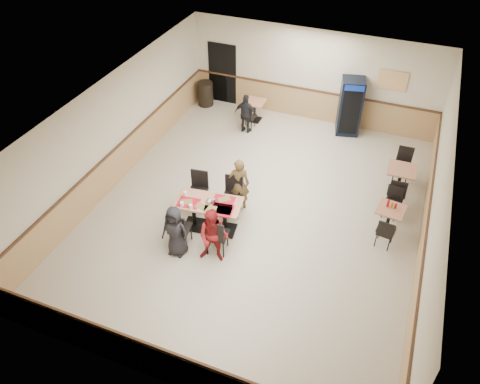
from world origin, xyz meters
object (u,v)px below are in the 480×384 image
at_px(diner_woman_right, 214,236).
at_px(lone_diner, 246,114).
at_px(side_table_far, 400,177).
at_px(main_table, 209,211).
at_px(side_table_near, 389,216).
at_px(back_table, 255,108).
at_px(diner_man_opposite, 239,184).
at_px(diner_woman_left, 175,231).
at_px(trash_bin, 205,94).
at_px(pepsi_cooler, 350,107).

relative_size(diner_woman_right, lone_diner, 1.11).
bearing_deg(side_table_far, main_table, -142.59).
relative_size(lone_diner, side_table_near, 1.81).
bearing_deg(back_table, lone_diner, -90.00).
bearing_deg(side_table_far, diner_man_opposite, -150.37).
distance_m(diner_woman_left, diner_man_opposite, 2.15).
xyz_separation_m(diner_man_opposite, lone_diner, (-1.13, 3.45, -0.10)).
distance_m(diner_woman_right, lone_diner, 5.51).
distance_m(diner_woman_right, trash_bin, 7.25).
bearing_deg(back_table, diner_man_opposite, -75.03).
distance_m(diner_man_opposite, lone_diner, 3.64).
height_order(back_table, trash_bin, trash_bin).
xyz_separation_m(lone_diner, side_table_near, (4.81, -2.92, -0.19)).
xyz_separation_m(diner_woman_left, diner_woman_right, (0.89, 0.12, 0.05)).
distance_m(diner_woman_left, trash_bin, 7.01).
relative_size(diner_woman_left, trash_bin, 1.62).
relative_size(side_table_far, back_table, 1.11).
bearing_deg(diner_woman_left, lone_diner, 93.65).
xyz_separation_m(diner_man_opposite, side_table_near, (3.68, 0.53, -0.29)).
xyz_separation_m(diner_woman_right, lone_diner, (-1.29, 5.35, -0.07)).
height_order(diner_woman_right, side_table_far, diner_woman_right).
bearing_deg(trash_bin, diner_woman_left, -70.55).
height_order(side_table_far, trash_bin, trash_bin).
bearing_deg(lone_diner, side_table_near, 149.58).
height_order(main_table, diner_woman_left, diner_woman_left).
xyz_separation_m(main_table, pepsi_cooler, (2.21, 5.64, 0.35)).
distance_m(side_table_near, pepsi_cooler, 4.51).
relative_size(diner_man_opposite, side_table_far, 1.93).
relative_size(diner_woman_left, side_table_far, 1.75).
xyz_separation_m(side_table_near, pepsi_cooler, (-1.83, 4.10, 0.45)).
xyz_separation_m(main_table, diner_woman_right, (0.52, -0.89, 0.16)).
bearing_deg(pepsi_cooler, lone_diner, -172.08).
relative_size(diner_woman_right, back_table, 2.08).
xyz_separation_m(diner_woman_left, side_table_near, (4.41, 2.55, -0.22)).
relative_size(main_table, diner_man_opposite, 1.12).
xyz_separation_m(main_table, side_table_near, (4.05, 1.54, -0.11)).
xyz_separation_m(diner_woman_right, back_table, (-1.29, 6.13, -0.26)).
height_order(diner_man_opposite, back_table, diner_man_opposite).
xyz_separation_m(diner_woman_left, side_table_far, (4.46, 4.15, -0.16)).
xyz_separation_m(diner_woman_left, back_table, (-0.40, 6.26, -0.21)).
relative_size(side_table_far, trash_bin, 0.93).
distance_m(diner_woman_right, side_table_near, 4.29).
relative_size(diner_woman_right, side_table_far, 1.87).
bearing_deg(side_table_near, diner_woman_right, -145.44).
bearing_deg(lone_diner, trash_bin, -29.51).
relative_size(back_table, pepsi_cooler, 0.38).
height_order(side_table_near, back_table, back_table).
height_order(diner_woman_left, pepsi_cooler, pepsi_cooler).
height_order(diner_man_opposite, side_table_near, diner_man_opposite).
relative_size(main_table, side_table_far, 2.16).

